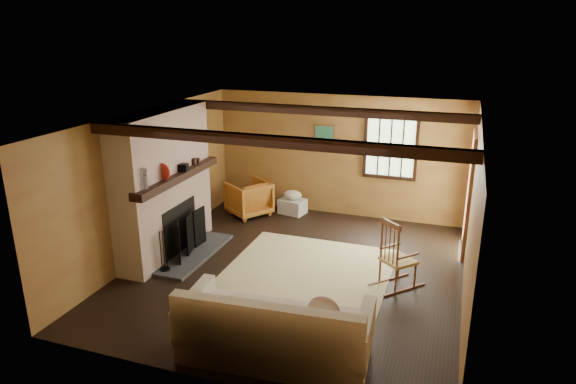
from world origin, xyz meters
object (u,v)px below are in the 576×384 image
at_px(sofa, 275,334).
at_px(laundry_basket, 293,206).
at_px(armchair, 249,198).
at_px(rocking_chair, 396,259).
at_px(fireplace, 165,190).

bearing_deg(sofa, laundry_basket, 102.10).
bearing_deg(armchair, rocking_chair, 92.60).
bearing_deg(rocking_chair, armchair, 9.76).
relative_size(rocking_chair, sofa, 0.47).
distance_m(fireplace, rocking_chair, 3.83).
distance_m(fireplace, armchair, 2.29).
relative_size(sofa, laundry_basket, 4.48).
height_order(sofa, armchair, sofa).
distance_m(rocking_chair, sofa, 2.42).
xyz_separation_m(rocking_chair, laundry_basket, (-2.40, 2.41, -0.29)).
bearing_deg(laundry_basket, sofa, -73.69).
relative_size(fireplace, laundry_basket, 4.80).
xyz_separation_m(rocking_chair, armchair, (-3.21, 2.05, -0.09)).
bearing_deg(rocking_chair, fireplace, 42.85).
distance_m(fireplace, laundry_basket, 2.96).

